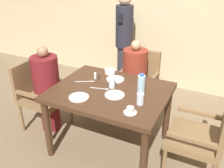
% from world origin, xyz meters
% --- Properties ---
extents(ground_plane, '(16.00, 16.00, 0.00)m').
position_xyz_m(ground_plane, '(0.00, 0.00, 0.00)').
color(ground_plane, '#7A664C').
extents(wall_back, '(8.00, 0.06, 2.80)m').
position_xyz_m(wall_back, '(0.00, 1.90, 1.40)').
color(wall_back, '#C6B289').
rests_on(wall_back, ground_plane).
extents(dining_table, '(1.22, 0.97, 0.76)m').
position_xyz_m(dining_table, '(0.00, 0.00, 0.66)').
color(dining_table, '#422819').
rests_on(dining_table, ground_plane).
extents(chair_left_side, '(0.51, 0.51, 0.89)m').
position_xyz_m(chair_left_side, '(-1.00, 0.00, 0.50)').
color(chair_left_side, brown).
rests_on(chair_left_side, ground_plane).
extents(diner_in_left_chair, '(0.32, 0.32, 1.12)m').
position_xyz_m(diner_in_left_chair, '(-0.86, 0.00, 0.58)').
color(diner_in_left_chair, maroon).
rests_on(diner_in_left_chair, ground_plane).
extents(chair_far_side, '(0.51, 0.51, 0.89)m').
position_xyz_m(chair_far_side, '(0.00, 0.88, 0.50)').
color(chair_far_side, brown).
rests_on(chair_far_side, ground_plane).
extents(diner_in_far_chair, '(0.32, 0.32, 1.10)m').
position_xyz_m(diner_in_far_chair, '(-0.00, 0.74, 0.57)').
color(diner_in_far_chair, maroon).
rests_on(diner_in_far_chair, ground_plane).
extents(chair_right_side, '(0.51, 0.51, 0.89)m').
position_xyz_m(chair_right_side, '(1.00, 0.00, 0.50)').
color(chair_right_side, brown).
rests_on(chair_right_side, ground_plane).
extents(standing_host, '(0.27, 0.31, 1.60)m').
position_xyz_m(standing_host, '(-0.46, 1.45, 0.86)').
color(standing_host, '#2D2D33').
rests_on(standing_host, ground_plane).
extents(plate_main_left, '(0.20, 0.20, 0.01)m').
position_xyz_m(plate_main_left, '(-0.21, -0.28, 0.76)').
color(plate_main_left, white).
rests_on(plate_main_left, dining_table).
extents(plate_main_right, '(0.20, 0.20, 0.01)m').
position_xyz_m(plate_main_right, '(-0.06, 0.25, 0.76)').
color(plate_main_right, white).
rests_on(plate_main_right, dining_table).
extents(plate_dessert_center, '(0.20, 0.20, 0.01)m').
position_xyz_m(plate_dessert_center, '(0.09, -0.08, 0.76)').
color(plate_dessert_center, white).
rests_on(plate_dessert_center, dining_table).
extents(teacup_with_saucer, '(0.12, 0.12, 0.06)m').
position_xyz_m(teacup_with_saucer, '(0.36, -0.31, 0.78)').
color(teacup_with_saucer, white).
rests_on(teacup_with_saucer, dining_table).
extents(bowl_small, '(0.13, 0.13, 0.05)m').
position_xyz_m(bowl_small, '(-0.19, 0.39, 0.78)').
color(bowl_small, white).
rests_on(bowl_small, dining_table).
extents(water_bottle, '(0.08, 0.08, 0.22)m').
position_xyz_m(water_bottle, '(0.32, 0.07, 0.86)').
color(water_bottle, '#A3C6DB').
rests_on(water_bottle, dining_table).
extents(glass_tall_near, '(0.07, 0.07, 0.11)m').
position_xyz_m(glass_tall_near, '(-0.01, 0.07, 0.81)').
color(glass_tall_near, silver).
rests_on(glass_tall_near, dining_table).
extents(glass_tall_mid, '(0.07, 0.07, 0.11)m').
position_xyz_m(glass_tall_mid, '(0.39, -0.13, 0.81)').
color(glass_tall_mid, silver).
rests_on(glass_tall_mid, dining_table).
extents(salt_shaker, '(0.03, 0.03, 0.08)m').
position_xyz_m(salt_shaker, '(-0.28, 0.18, 0.80)').
color(salt_shaker, white).
rests_on(salt_shaker, dining_table).
extents(pepper_shaker, '(0.03, 0.03, 0.07)m').
position_xyz_m(pepper_shaker, '(-0.24, 0.18, 0.79)').
color(pepper_shaker, '#4C3D2D').
rests_on(pepper_shaker, dining_table).
extents(fork_beside_plate, '(0.20, 0.06, 0.00)m').
position_xyz_m(fork_beside_plate, '(-0.10, -0.02, 0.76)').
color(fork_beside_plate, silver).
rests_on(fork_beside_plate, dining_table).
extents(knife_beside_plate, '(0.19, 0.12, 0.00)m').
position_xyz_m(knife_beside_plate, '(-0.34, 0.06, 0.76)').
color(knife_beside_plate, silver).
rests_on(knife_beside_plate, dining_table).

